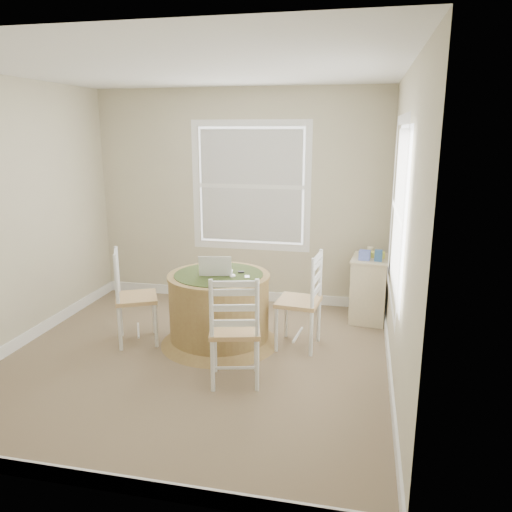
% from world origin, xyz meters
% --- Properties ---
extents(room, '(3.64, 3.64, 2.64)m').
position_xyz_m(room, '(0.17, 0.16, 1.30)').
color(room, '#7D694F').
rests_on(room, ground).
extents(round_table, '(1.20, 1.20, 0.73)m').
position_xyz_m(round_table, '(0.13, 0.44, 0.40)').
color(round_table, olive).
rests_on(round_table, ground).
extents(chair_left, '(0.54, 0.55, 0.95)m').
position_xyz_m(chair_left, '(-0.70, 0.29, 0.47)').
color(chair_left, white).
rests_on(chair_left, ground).
extents(chair_near, '(0.50, 0.49, 0.95)m').
position_xyz_m(chair_near, '(0.48, -0.31, 0.47)').
color(chair_near, white).
rests_on(chair_near, ground).
extents(chair_right, '(0.44, 0.46, 0.95)m').
position_xyz_m(chair_right, '(0.91, 0.52, 0.47)').
color(chair_right, white).
rests_on(chair_right, ground).
extents(laptop, '(0.37, 0.34, 0.22)m').
position_xyz_m(laptop, '(0.10, 0.43, 0.75)').
color(laptop, white).
rests_on(laptop, round_table).
extents(mouse, '(0.08, 0.10, 0.03)m').
position_xyz_m(mouse, '(0.28, 0.39, 0.73)').
color(mouse, white).
rests_on(mouse, round_table).
extents(phone, '(0.07, 0.10, 0.02)m').
position_xyz_m(phone, '(0.42, 0.40, 0.72)').
color(phone, '#B7BABF').
rests_on(phone, round_table).
extents(keys, '(0.07, 0.06, 0.02)m').
position_xyz_m(keys, '(0.33, 0.53, 0.73)').
color(keys, black).
rests_on(keys, round_table).
extents(corner_chest, '(0.46, 0.59, 0.73)m').
position_xyz_m(corner_chest, '(1.60, 1.42, 0.37)').
color(corner_chest, beige).
rests_on(corner_chest, ground).
extents(tissue_box, '(0.13, 0.13, 0.10)m').
position_xyz_m(tissue_box, '(1.54, 1.32, 0.78)').
color(tissue_box, '#6074DB').
rests_on(tissue_box, corner_chest).
extents(box_yellow, '(0.16, 0.11, 0.06)m').
position_xyz_m(box_yellow, '(1.67, 1.45, 0.76)').
color(box_yellow, '#F0F155').
rests_on(box_yellow, corner_chest).
extents(box_blue, '(0.09, 0.09, 0.12)m').
position_xyz_m(box_blue, '(1.67, 1.30, 0.79)').
color(box_blue, '#34629D').
rests_on(box_blue, corner_chest).
extents(cup_cream, '(0.07, 0.07, 0.09)m').
position_xyz_m(cup_cream, '(1.59, 1.55, 0.77)').
color(cup_cream, beige).
rests_on(cup_cream, corner_chest).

